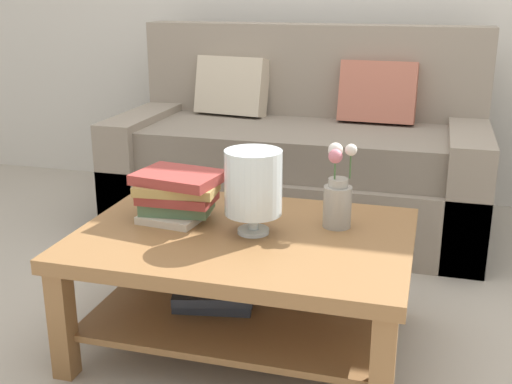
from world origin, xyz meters
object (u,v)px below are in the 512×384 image
book_stack_main (177,194)px  flower_pitcher (338,196)px  glass_hurricane_vase (253,184)px  coffee_table (243,264)px  couch (300,159)px

book_stack_main → flower_pitcher: (0.57, 0.08, 0.02)m
glass_hurricane_vase → flower_pitcher: size_ratio=0.98×
book_stack_main → glass_hurricane_vase: glass_hurricane_vase is taller
book_stack_main → flower_pitcher: bearing=8.2°
coffee_table → book_stack_main: book_stack_main is taller
coffee_table → book_stack_main: 0.35m
couch → book_stack_main: bearing=-99.1°
flower_pitcher → couch: bearing=108.0°
book_stack_main → glass_hurricane_vase: 0.32m
book_stack_main → coffee_table: bearing=-12.6°
glass_hurricane_vase → coffee_table: bearing=-178.6°
coffee_table → glass_hurricane_vase: glass_hurricane_vase is taller
couch → coffee_table: bearing=-87.1°
glass_hurricane_vase → flower_pitcher: 0.31m
couch → glass_hurricane_vase: couch is taller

